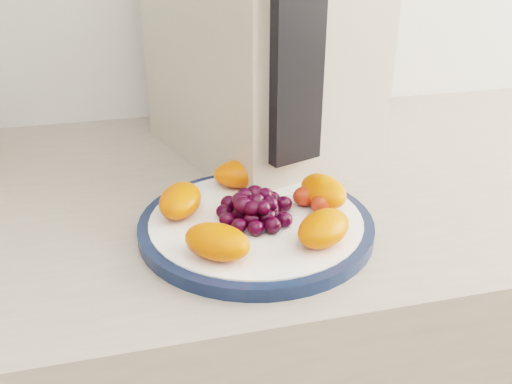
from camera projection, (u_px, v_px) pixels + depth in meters
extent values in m
cylinder|color=#121F3C|center=(256.00, 226.00, 0.64)|extent=(0.26, 0.26, 0.01)
cylinder|color=white|center=(256.00, 225.00, 0.64)|extent=(0.24, 0.24, 0.02)
cube|color=#A49A8A|center=(259.00, 21.00, 0.78)|extent=(0.31, 0.36, 0.38)
cube|color=black|center=(297.00, 41.00, 0.63)|extent=(0.07, 0.04, 0.28)
ellipsoid|color=#FF4107|center=(323.00, 191.00, 0.66)|extent=(0.06, 0.08, 0.03)
ellipsoid|color=#FF4107|center=(242.00, 173.00, 0.71)|extent=(0.07, 0.05, 0.03)
ellipsoid|color=#FF4107|center=(180.00, 200.00, 0.64)|extent=(0.07, 0.08, 0.03)
ellipsoid|color=#FF4107|center=(217.00, 241.00, 0.56)|extent=(0.08, 0.08, 0.03)
ellipsoid|color=#FF4107|center=(324.00, 228.00, 0.59)|extent=(0.08, 0.08, 0.03)
ellipsoid|color=black|center=(256.00, 211.00, 0.64)|extent=(0.02, 0.02, 0.02)
ellipsoid|color=black|center=(272.00, 210.00, 0.64)|extent=(0.02, 0.02, 0.02)
ellipsoid|color=black|center=(260.00, 203.00, 0.65)|extent=(0.02, 0.02, 0.02)
ellipsoid|color=black|center=(245.00, 206.00, 0.65)|extent=(0.02, 0.02, 0.02)
ellipsoid|color=black|center=(240.00, 214.00, 0.63)|extent=(0.02, 0.02, 0.02)
ellipsoid|color=black|center=(251.00, 219.00, 0.62)|extent=(0.02, 0.02, 0.02)
ellipsoid|color=black|center=(268.00, 216.00, 0.62)|extent=(0.02, 0.02, 0.02)
ellipsoid|color=black|center=(284.00, 204.00, 0.65)|extent=(0.02, 0.02, 0.02)
ellipsoid|color=black|center=(272.00, 199.00, 0.66)|extent=(0.02, 0.02, 0.02)
ellipsoid|color=black|center=(256.00, 196.00, 0.67)|extent=(0.02, 0.02, 0.02)
ellipsoid|color=black|center=(241.00, 199.00, 0.66)|extent=(0.02, 0.02, 0.02)
ellipsoid|color=black|center=(229.00, 203.00, 0.65)|extent=(0.02, 0.02, 0.02)
ellipsoid|color=black|center=(224.00, 212.00, 0.64)|extent=(0.02, 0.02, 0.02)
ellipsoid|color=black|center=(227.00, 220.00, 0.62)|extent=(0.02, 0.02, 0.02)
ellipsoid|color=black|center=(239.00, 226.00, 0.61)|extent=(0.02, 0.02, 0.02)
ellipsoid|color=black|center=(255.00, 228.00, 0.60)|extent=(0.02, 0.02, 0.02)
ellipsoid|color=black|center=(272.00, 225.00, 0.61)|extent=(0.02, 0.02, 0.02)
ellipsoid|color=black|center=(284.00, 220.00, 0.62)|extent=(0.02, 0.02, 0.02)
ellipsoid|color=black|center=(256.00, 201.00, 0.63)|extent=(0.02, 0.02, 0.02)
ellipsoid|color=black|center=(265.00, 195.00, 0.64)|extent=(0.02, 0.02, 0.02)
ellipsoid|color=black|center=(255.00, 194.00, 0.65)|extent=(0.02, 0.02, 0.02)
ellipsoid|color=black|center=(245.00, 196.00, 0.64)|extent=(0.02, 0.02, 0.02)
ellipsoid|color=black|center=(240.00, 200.00, 0.63)|extent=(0.02, 0.02, 0.02)
ellipsoid|color=black|center=(243.00, 205.00, 0.62)|extent=(0.02, 0.02, 0.02)
ellipsoid|color=black|center=(252.00, 208.00, 0.62)|extent=(0.02, 0.02, 0.02)
ellipsoid|color=black|center=(263.00, 208.00, 0.62)|extent=(0.02, 0.02, 0.02)
ellipsoid|color=black|center=(270.00, 204.00, 0.62)|extent=(0.02, 0.02, 0.02)
ellipsoid|color=red|center=(305.00, 196.00, 0.66)|extent=(0.03, 0.03, 0.02)
ellipsoid|color=red|center=(325.00, 191.00, 0.67)|extent=(0.04, 0.03, 0.02)
ellipsoid|color=red|center=(322.00, 203.00, 0.65)|extent=(0.04, 0.04, 0.02)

